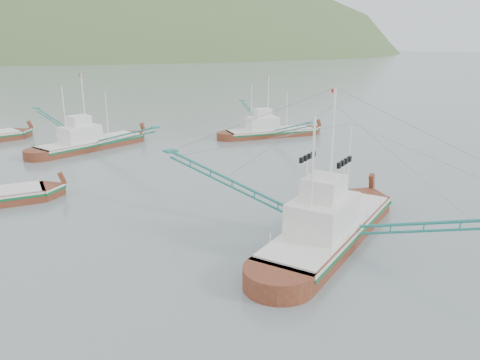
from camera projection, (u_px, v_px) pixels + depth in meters
ground at (289, 239)px, 34.88m from camera, size 1200.00×1200.00×0.00m
main_boat at (330, 210)px, 33.94m from camera, size 16.99×28.79×12.10m
bg_boat_far at (89, 135)px, 63.53m from camera, size 15.34×26.42×10.87m
bg_boat_right at (270, 124)px, 71.87m from camera, size 14.16×24.18×10.04m
headland_right at (176, 55)px, 501.71m from camera, size 684.00×432.00×306.00m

